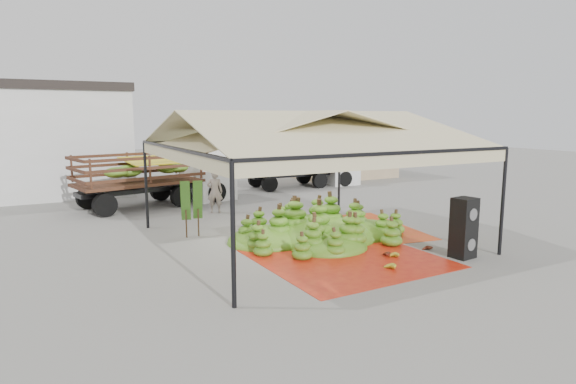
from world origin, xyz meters
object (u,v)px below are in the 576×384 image
speaker_stack (464,228)px  vendor (215,192)px  banana_heap (322,218)px  truck_left (164,172)px  truck_right (308,162)px

speaker_stack → vendor: bearing=106.1°
banana_heap → truck_left: 8.88m
banana_heap → truck_right: 11.50m
truck_left → banana_heap: bearing=-82.4°
vendor → truck_right: (7.04, 4.62, 0.45)m
truck_left → truck_right: 8.54m
truck_right → truck_left: bearing=-166.0°
banana_heap → speaker_stack: (2.28, -3.63, 0.19)m
banana_heap → speaker_stack: size_ratio=3.61×
vendor → truck_right: size_ratio=0.27×
banana_heap → truck_left: size_ratio=0.84×
banana_heap → vendor: bearing=106.3°
speaker_stack → truck_left: truck_left is taller
vendor → truck_left: truck_left is taller
speaker_stack → truck_left: bearing=106.5°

